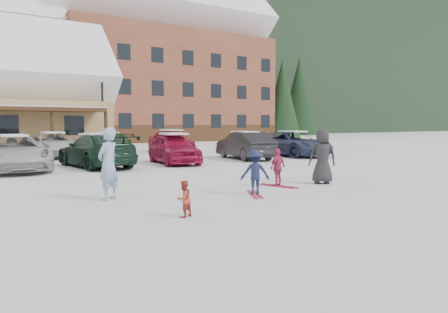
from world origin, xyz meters
TOP-DOWN VIEW (x-y plane):
  - ground at (0.00, 0.00)m, footprint 160.00×160.00m
  - alpine_hotel at (14.27, 38.00)m, footprint 31.48×14.01m
  - lamp_post at (4.34, 23.66)m, footprint 0.50×0.25m
  - conifer_1 at (30.00, 32.00)m, footprint 4.84×4.84m
  - conifer_3 at (6.00, 44.00)m, footprint 3.96×3.96m
  - conifer_4 at (34.00, 46.00)m, footprint 5.06×5.06m
  - adult_skier at (-3.01, 1.37)m, footprint 0.81×0.74m
  - toddler_red at (-2.41, -1.51)m, footprint 0.45×0.40m
  - child_navy at (0.59, -0.09)m, footprint 0.92×0.78m
  - skis_child_navy at (0.59, -0.09)m, footprint 0.84×1.33m
  - child_magenta at (2.17, 0.79)m, footprint 0.75×0.44m
  - skis_child_magenta at (2.17, 0.79)m, footprint 0.51×1.41m
  - bystander_dark at (3.78, 0.45)m, footprint 1.04×0.96m
  - parked_car_2 at (-3.92, 10.22)m, footprint 2.63×5.40m
  - parked_car_3 at (-0.61, 9.88)m, footprint 2.47×5.27m
  - parked_car_4 at (3.05, 9.44)m, footprint 2.44×4.54m
  - parked_car_5 at (7.55, 9.69)m, footprint 2.35×4.76m
  - parked_car_6 at (11.28, 9.93)m, footprint 2.69×5.45m
  - parked_car_10 at (-0.90, 16.81)m, footprint 2.46×5.23m
  - parked_car_11 at (2.52, 17.35)m, footprint 2.01×4.80m
  - parked_car_12 at (6.75, 16.93)m, footprint 1.92×4.54m

SIDE VIEW (x-z plane):
  - ground at x=0.00m, z-range 0.00..0.00m
  - skis_child_navy at x=0.59m, z-range 0.00..0.03m
  - skis_child_magenta at x=2.17m, z-range 0.00..0.03m
  - toddler_red at x=-2.41m, z-range 0.00..0.77m
  - child_magenta at x=2.17m, z-range 0.00..1.19m
  - child_navy at x=0.59m, z-range 0.00..1.24m
  - parked_car_11 at x=2.52m, z-range 0.00..1.38m
  - parked_car_10 at x=-0.90m, z-range 0.00..1.45m
  - parked_car_4 at x=3.05m, z-range 0.00..1.47m
  - parked_car_2 at x=-3.92m, z-range 0.00..1.48m
  - parked_car_3 at x=-0.61m, z-range 0.00..1.49m
  - parked_car_6 at x=11.28m, z-range 0.00..1.49m
  - parked_car_5 at x=7.55m, z-range 0.00..1.50m
  - parked_car_12 at x=6.75m, z-range 0.00..1.53m
  - bystander_dark at x=3.78m, z-range 0.00..1.78m
  - adult_skier at x=-3.01m, z-range 0.00..1.85m
  - lamp_post at x=4.34m, z-range 0.40..6.08m
  - conifer_3 at x=6.00m, z-range 0.53..9.71m
  - conifer_1 at x=30.00m, z-range 0.65..11.87m
  - conifer_4 at x=34.00m, z-range 0.68..12.41m
  - alpine_hotel at x=14.27m, z-range -2.11..19.37m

